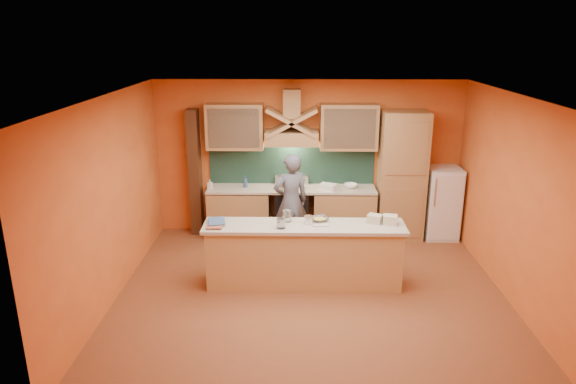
{
  "coord_description": "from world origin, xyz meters",
  "views": [
    {
      "loc": [
        -0.22,
        -6.58,
        3.6
      ],
      "look_at": [
        -0.34,
        0.9,
        1.25
      ],
      "focal_mm": 32.0,
      "sensor_mm": 36.0,
      "label": 1
    }
  ],
  "objects_px": {
    "kitchen_scale": "(309,221)",
    "mixing_bowl": "(320,219)",
    "fridge": "(441,203)",
    "stove": "(291,212)",
    "person": "(291,201)"
  },
  "relations": [
    {
      "from": "stove",
      "to": "mixing_bowl",
      "type": "distance_m",
      "value": 1.88
    },
    {
      "from": "kitchen_scale",
      "to": "mixing_bowl",
      "type": "relative_size",
      "value": 0.44
    },
    {
      "from": "person",
      "to": "mixing_bowl",
      "type": "bearing_deg",
      "value": 88.99
    },
    {
      "from": "person",
      "to": "fridge",
      "type": "bearing_deg",
      "value": 170.56
    },
    {
      "from": "fridge",
      "to": "mixing_bowl",
      "type": "bearing_deg",
      "value": -142.34
    },
    {
      "from": "fridge",
      "to": "stove",
      "type": "bearing_deg",
      "value": 180.0
    },
    {
      "from": "kitchen_scale",
      "to": "mixing_bowl",
      "type": "distance_m",
      "value": 0.19
    },
    {
      "from": "fridge",
      "to": "mixing_bowl",
      "type": "height_order",
      "value": "fridge"
    },
    {
      "from": "stove",
      "to": "mixing_bowl",
      "type": "xyz_separation_m",
      "value": [
        0.43,
        -1.75,
        0.53
      ]
    },
    {
      "from": "stove",
      "to": "fridge",
      "type": "relative_size",
      "value": 0.69
    },
    {
      "from": "stove",
      "to": "person",
      "type": "height_order",
      "value": "person"
    },
    {
      "from": "stove",
      "to": "kitchen_scale",
      "type": "xyz_separation_m",
      "value": [
        0.27,
        -1.85,
        0.54
      ]
    },
    {
      "from": "stove",
      "to": "kitchen_scale",
      "type": "relative_size",
      "value": 8.2
    },
    {
      "from": "fridge",
      "to": "mixing_bowl",
      "type": "xyz_separation_m",
      "value": [
        -2.27,
        -1.75,
        0.33
      ]
    },
    {
      "from": "person",
      "to": "kitchen_scale",
      "type": "height_order",
      "value": "person"
    }
  ]
}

